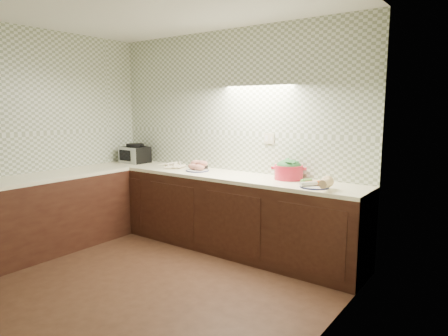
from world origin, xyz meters
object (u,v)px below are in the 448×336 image
Objects in this scene: parsnip_pile at (174,165)px; onion_bowl at (203,167)px; toaster_oven at (135,154)px; sweet_potato_plate at (198,167)px; veg_plate at (320,183)px; dutch_oven at (289,170)px.

onion_bowl is (0.39, 0.11, 0.00)m from parsnip_pile.
toaster_oven is 1.37× the size of sweet_potato_plate.
onion_bowl reaches higher than parsnip_pile.
veg_plate is (2.04, -0.12, 0.01)m from parsnip_pile.
parsnip_pile is at bearing -0.62° from toaster_oven.
dutch_oven reaches higher than parsnip_pile.
sweet_potato_plate is at bearing 0.10° from toaster_oven.
parsnip_pile is 1.14× the size of veg_plate.
toaster_oven is at bearing 177.74° from sweet_potato_plate.
toaster_oven is 0.79m from parsnip_pile.
onion_bowl is 0.35× the size of veg_plate.
parsnip_pile is at bearing 161.45° from dutch_oven.
veg_plate is at bearing -7.83° from onion_bowl.
toaster_oven reaches higher than veg_plate.
veg_plate is at bearing -51.91° from dutch_oven.
veg_plate is at bearing -3.28° from parsnip_pile.
toaster_oven reaches higher than parsnip_pile.
onion_bowl is 1.67m from veg_plate.
sweet_potato_plate is at bearing 176.12° from veg_plate.
toaster_oven is 0.88× the size of parsnip_pile.
sweet_potato_plate is 0.69× the size of dutch_oven.
onion_bowl is at bearing 99.98° from sweet_potato_plate.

